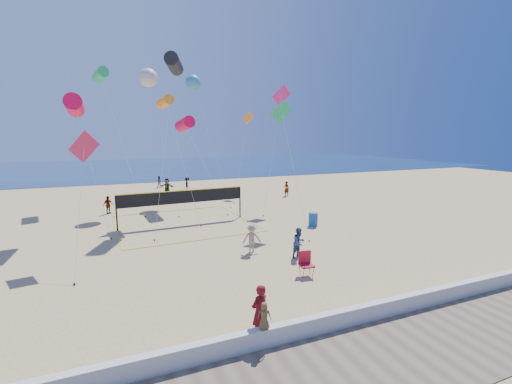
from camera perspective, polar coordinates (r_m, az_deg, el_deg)
name	(u,v)px	position (r m, az deg, el deg)	size (l,w,h in m)	color
ground	(261,297)	(14.43, 0.83, -17.17)	(120.00, 120.00, 0.00)	tan
ocean	(143,167)	(74.32, -18.33, 3.95)	(140.00, 50.00, 0.03)	navy
seawall	(298,329)	(11.93, 6.94, -21.74)	(32.00, 0.30, 0.60)	silver
boardwalk	(334,377)	(10.70, 12.82, -27.87)	(32.00, 3.60, 0.03)	brown
woman	(260,312)	(11.52, 0.62, -19.38)	(0.66, 0.43, 1.81)	maroon
toddler	(264,316)	(11.07, 1.39, -19.94)	(0.42, 0.27, 0.86)	brown
bystander_a	(299,243)	(18.56, 7.19, -8.36)	(0.79, 0.62, 1.63)	navy
bystander_b	(252,238)	(19.20, -0.71, -7.73)	(1.03, 0.59, 1.60)	tan
far_person_0	(108,205)	(31.01, -23.44, -2.00)	(0.87, 0.36, 1.49)	gray
far_person_1	(167,187)	(38.41, -14.62, 0.82)	(1.72, 0.55, 1.86)	gray
far_person_2	(287,189)	(36.93, 5.11, 0.56)	(0.59, 0.38, 1.61)	gray
far_person_3	(160,182)	(44.29, -15.78, 1.61)	(0.71, 0.55, 1.46)	gray
far_person_4	(187,184)	(40.86, -11.37, 1.26)	(1.04, 0.60, 1.61)	gray
camp_chair	(306,262)	(16.39, 8.28, -11.45)	(0.68, 0.81, 1.26)	#AA1326
trash_barrel	(313,219)	(25.04, 9.49, -4.52)	(0.65, 0.65, 0.97)	#164D92
volleyball_net	(183,201)	(25.74, -12.11, -1.42)	(9.88, 9.74, 2.50)	black
kite_0	(74,106)	(25.77, -28.02, 12.60)	(2.31, 4.25, 9.09)	#E90842
kite_1	(174,64)	(28.16, -13.51, 20.05)	(3.55, 7.43, 12.48)	black
kite_2	(165,102)	(28.61, -14.90, 14.30)	(2.18, 5.67, 9.59)	orange
kite_3	(84,151)	(20.17, -26.78, 6.05)	(1.61, 4.71, 6.75)	#CD264A
kite_4	(282,118)	(24.68, 4.42, 12.24)	(1.69, 4.96, 8.94)	#28B665
kite_5	(281,100)	(32.06, 4.15, 15.06)	(4.56, 4.24, 11.04)	#EB297D
kite_6	(148,78)	(33.56, -17.53, 17.69)	(2.25, 7.07, 12.36)	beige
kite_7	(193,83)	(36.81, -10.46, 17.47)	(2.60, 7.88, 12.50)	teal
kite_8	(100,75)	(37.00, -24.51, 17.32)	(3.59, 9.81, 12.74)	#28B665
kite_9	(247,124)	(38.34, -1.52, 11.21)	(4.26, 6.11, 9.04)	orange
kite_10	(185,124)	(31.86, -11.77, 11.03)	(3.07, 6.50, 8.18)	#E90842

